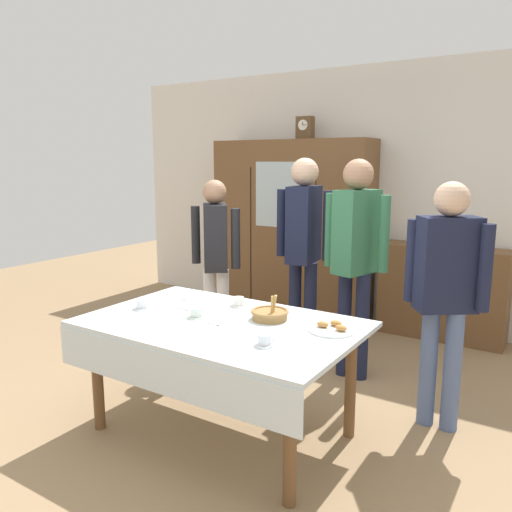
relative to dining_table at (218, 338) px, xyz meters
The scene contains 20 objects.
ground_plane 0.69m from the dining_table, 90.00° to the left, with size 12.00×12.00×0.00m, color #997A56.
back_wall 2.97m from the dining_table, 90.00° to the left, with size 6.40×0.10×2.70m, color silver.
dining_table is the anchor object (origin of this frame).
wall_cabinet 2.76m from the dining_table, 109.16° to the left, with size 1.82×0.46×1.95m.
mantel_clock 3.05m from the dining_table, 106.17° to the left, with size 0.18×0.11×0.24m.
bookshelf_low 2.75m from the dining_table, 74.10° to the left, with size 1.19×0.35×0.91m.
book_stack 2.76m from the dining_table, 74.10° to the left, with size 0.16×0.20×0.06m.
tea_cup_far_right 0.49m from the dining_table, 21.37° to the right, with size 0.13×0.13×0.06m.
tea_cup_mid_left 0.22m from the dining_table, behind, with size 0.13×0.13×0.06m.
tea_cup_mid_right 0.63m from the dining_table, behind, with size 0.13×0.13×0.06m.
tea_cup_center 0.41m from the dining_table, 105.17° to the left, with size 0.13×0.13×0.06m.
bread_basket 0.35m from the dining_table, 45.29° to the left, with size 0.24×0.24×0.16m.
pastry_plate 0.70m from the dining_table, 20.72° to the left, with size 0.28×0.28×0.05m.
spoon_near_left 0.11m from the dining_table, 88.61° to the right, with size 0.12×0.02×0.01m.
spoon_near_right 0.39m from the dining_table, 163.52° to the left, with size 0.12×0.02×0.01m.
spoon_mid_right 0.60m from the dining_table, 152.07° to the left, with size 0.12×0.02×0.01m.
person_beside_shelf 1.41m from the dining_table, 74.05° to the left, with size 0.52×0.40×1.74m.
person_behind_table_left 1.47m from the dining_table, 36.74° to the left, with size 0.52×0.37×1.60m.
person_near_right_end 1.52m from the dining_table, 96.39° to the left, with size 0.52×0.38×1.75m.
person_behind_table_right 1.48m from the dining_table, 127.50° to the left, with size 0.52×0.41×1.56m.
Camera 1 is at (1.81, -2.63, 1.72)m, focal length 35.70 mm.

